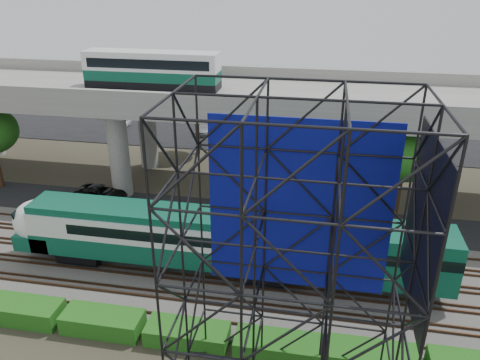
# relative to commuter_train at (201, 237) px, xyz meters

# --- Properties ---
(ground) EXTENTS (140.00, 140.00, 0.00)m
(ground) POSITION_rel_commuter_train_xyz_m (-0.18, -2.00, -2.88)
(ground) COLOR #474233
(ground) RESTS_ON ground
(ballast_bed) EXTENTS (90.00, 12.00, 0.20)m
(ballast_bed) POSITION_rel_commuter_train_xyz_m (-0.18, 0.00, -2.78)
(ballast_bed) COLOR slate
(ballast_bed) RESTS_ON ground
(service_road) EXTENTS (90.00, 5.00, 0.08)m
(service_road) POSITION_rel_commuter_train_xyz_m (-0.18, 8.50, -2.84)
(service_road) COLOR black
(service_road) RESTS_ON ground
(parking_lot) EXTENTS (90.00, 18.00, 0.08)m
(parking_lot) POSITION_rel_commuter_train_xyz_m (-0.18, 32.00, -2.84)
(parking_lot) COLOR black
(parking_lot) RESTS_ON ground
(harbor_water) EXTENTS (140.00, 40.00, 0.03)m
(harbor_water) POSITION_rel_commuter_train_xyz_m (-0.18, 54.00, -2.87)
(harbor_water) COLOR #455771
(harbor_water) RESTS_ON ground
(rail_tracks) EXTENTS (90.00, 9.52, 0.16)m
(rail_tracks) POSITION_rel_commuter_train_xyz_m (-0.18, -0.00, -2.60)
(rail_tracks) COLOR #472D1E
(rail_tracks) RESTS_ON ballast_bed
(commuter_train) EXTENTS (29.30, 3.06, 4.30)m
(commuter_train) POSITION_rel_commuter_train_xyz_m (0.00, 0.00, 0.00)
(commuter_train) COLOR black
(commuter_train) RESTS_ON rail_tracks
(overpass) EXTENTS (80.00, 12.00, 12.40)m
(overpass) POSITION_rel_commuter_train_xyz_m (-0.74, 14.00, 5.33)
(overpass) COLOR #9E9B93
(overpass) RESTS_ON ground
(scaffold_tower) EXTENTS (9.36, 6.36, 15.00)m
(scaffold_tower) POSITION_rel_commuter_train_xyz_m (6.58, -9.98, 4.59)
(scaffold_tower) COLOR black
(scaffold_tower) RESTS_ON ground
(hedge_strip) EXTENTS (34.60, 1.80, 1.20)m
(hedge_strip) POSITION_rel_commuter_train_xyz_m (0.82, -6.30, -2.32)
(hedge_strip) COLOR #125112
(hedge_strip) RESTS_ON ground
(trees) EXTENTS (40.94, 16.94, 7.69)m
(trees) POSITION_rel_commuter_train_xyz_m (-4.85, 14.17, 2.69)
(trees) COLOR #382314
(trees) RESTS_ON ground
(suv) EXTENTS (5.03, 2.93, 1.32)m
(suv) POSITION_rel_commuter_train_xyz_m (-11.58, 9.01, -2.14)
(suv) COLOR black
(suv) RESTS_ON service_road
(parked_cars) EXTENTS (38.63, 9.65, 1.31)m
(parked_cars) POSITION_rel_commuter_train_xyz_m (0.87, 31.71, -2.18)
(parked_cars) COLOR white
(parked_cars) RESTS_ON parking_lot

